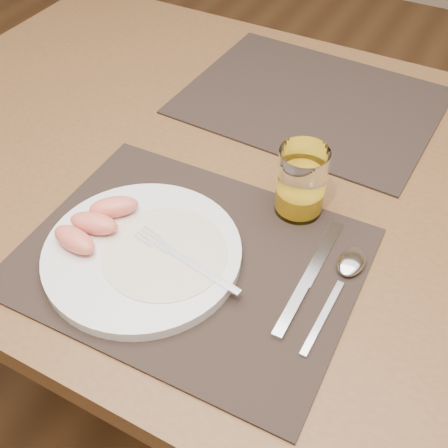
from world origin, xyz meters
TOP-DOWN VIEW (x-y plane):
  - ground at (0.00, 0.00)m, footprint 5.00×5.00m
  - table at (0.00, 0.00)m, footprint 1.40×0.90m
  - placemat_near at (-0.00, -0.22)m, footprint 0.46×0.36m
  - placemat_far at (-0.00, 0.22)m, footprint 0.46×0.37m
  - plate at (-0.06, -0.25)m, footprint 0.27×0.27m
  - plate_dressing at (-0.03, -0.24)m, footprint 0.17×0.17m
  - fork at (-0.01, -0.24)m, footprint 0.17×0.05m
  - knife at (0.15, -0.19)m, footprint 0.02×0.22m
  - spoon at (0.19, -0.14)m, footprint 0.04×0.19m
  - juice_glass at (0.09, -0.06)m, footprint 0.07×0.07m
  - grapefruit_wedges at (-0.14, -0.25)m, footprint 0.08×0.13m

SIDE VIEW (x-z plane):
  - ground at x=0.00m, z-range 0.00..0.00m
  - table at x=0.00m, z-range 0.29..1.04m
  - placemat_near at x=0.00m, z-range 0.75..0.75m
  - placemat_far at x=0.00m, z-range 0.75..0.75m
  - knife at x=0.15m, z-range 0.75..0.76m
  - spoon at x=0.19m, z-range 0.75..0.77m
  - plate at x=-0.06m, z-range 0.75..0.77m
  - plate_dressing at x=-0.03m, z-range 0.77..0.77m
  - fork at x=-0.01m, z-range 0.77..0.77m
  - grapefruit_wedges at x=-0.14m, z-range 0.77..0.80m
  - juice_glass at x=0.09m, z-range 0.75..0.86m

